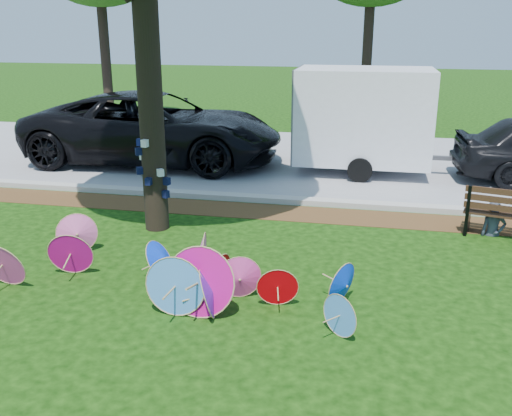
{
  "coord_description": "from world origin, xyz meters",
  "views": [
    {
      "loc": [
        2.22,
        -6.37,
        3.68
      ],
      "look_at": [
        0.5,
        2.0,
        0.9
      ],
      "focal_mm": 40.0,
      "sensor_mm": 36.0,
      "label": 1
    }
  ],
  "objects_px": {
    "parasol_pile": "(174,271)",
    "cargo_trailer": "(364,115)",
    "black_van": "(154,128)",
    "person_left": "(497,202)"
  },
  "relations": [
    {
      "from": "black_van",
      "to": "person_left",
      "type": "distance_m",
      "value": 9.08
    },
    {
      "from": "parasol_pile",
      "to": "person_left",
      "type": "relative_size",
      "value": 4.41
    },
    {
      "from": "cargo_trailer",
      "to": "person_left",
      "type": "xyz_separation_m",
      "value": [
        2.5,
        -4.24,
        -0.83
      ]
    },
    {
      "from": "parasol_pile",
      "to": "person_left",
      "type": "bearing_deg",
      "value": 35.36
    },
    {
      "from": "parasol_pile",
      "to": "black_van",
      "type": "bearing_deg",
      "value": 112.9
    },
    {
      "from": "black_van",
      "to": "parasol_pile",
      "type": "bearing_deg",
      "value": -157.95
    },
    {
      "from": "parasol_pile",
      "to": "black_van",
      "type": "xyz_separation_m",
      "value": [
        -3.21,
        7.59,
        0.59
      ]
    },
    {
      "from": "black_van",
      "to": "cargo_trailer",
      "type": "relative_size",
      "value": 2.08
    },
    {
      "from": "cargo_trailer",
      "to": "person_left",
      "type": "bearing_deg",
      "value": -59.76
    },
    {
      "from": "parasol_pile",
      "to": "cargo_trailer",
      "type": "distance_m",
      "value": 8.12
    }
  ]
}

